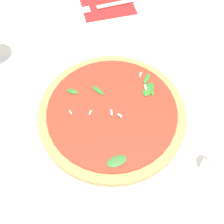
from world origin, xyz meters
TOP-DOWN VIEW (x-y plane):
  - ground_plane at (0.00, 0.00)m, footprint 6.00×6.00m
  - pizza_arugula_main at (-0.01, 0.03)m, footprint 0.37×0.37m
  - napkin at (-0.22, -0.31)m, footprint 0.18×0.15m
  - fork at (-0.21, -0.31)m, footprint 0.22×0.08m
  - shaker_pepper at (-0.11, 0.25)m, footprint 0.03×0.03m

SIDE VIEW (x-z plane):
  - ground_plane at x=0.00m, z-range 0.00..0.00m
  - napkin at x=-0.22m, z-range 0.00..0.01m
  - fork at x=-0.21m, z-range 0.01..0.01m
  - pizza_arugula_main at x=-0.01m, z-range -0.01..0.04m
  - shaker_pepper at x=-0.11m, z-range 0.00..0.07m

